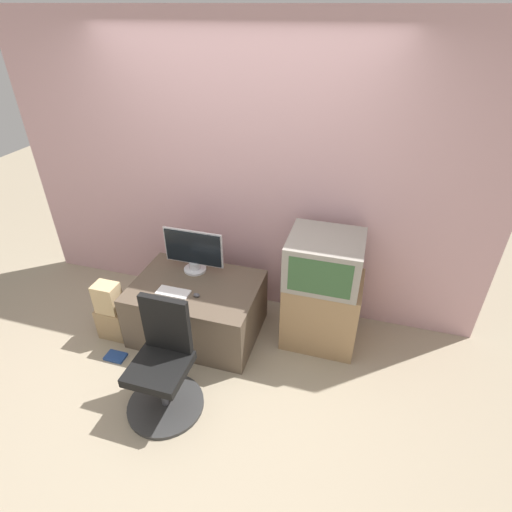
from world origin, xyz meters
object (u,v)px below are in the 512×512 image
Objects in this scene: main_monitor at (194,251)px; crt_tv at (325,260)px; mouse at (196,295)px; keyboard at (173,292)px; book at (116,357)px; cardboard_box_lower at (114,322)px; office_chair at (163,370)px.

crt_tv is at bearing 1.03° from main_monitor.
mouse is 0.09× the size of crt_tv.
mouse reaches higher than keyboard.
cardboard_box_lower is at bearing 121.43° from book.
main_monitor is 1.85× the size of cardboard_box_lower.
main_monitor is 1.96× the size of keyboard.
book is (-1.63, -0.76, -0.83)m from crt_tv.
keyboard is (-0.04, -0.37, -0.19)m from main_monitor.
crt_tv reaches higher than keyboard.
cardboard_box_lower is (-0.58, -0.12, -0.38)m from keyboard.
keyboard is 0.31× the size of office_chair.
crt_tv is 1.99× the size of cardboard_box_lower.
keyboard is at bearing 108.73° from office_chair.
cardboard_box_lower is (-0.79, -0.13, -0.39)m from mouse.
keyboard is at bearing -176.77° from mouse.
mouse is 0.06× the size of office_chair.
office_chair is at bearing -89.24° from mouse.
office_chair is at bearing -71.27° from keyboard.
crt_tv reaches higher than office_chair.
mouse reaches higher than cardboard_box_lower.
cardboard_box_lower is at bearing 146.91° from office_chair.
main_monitor is 0.44m from mouse.
book is at bearing 157.27° from office_chair.
keyboard reaches higher than cardboard_box_lower.
crt_tv is at bearing 46.55° from office_chair.
keyboard is 1.30m from crt_tv.
cardboard_box_lower is (-1.78, -0.51, -0.69)m from crt_tv.
main_monitor is at bearing 115.21° from mouse.
cardboard_box_lower is 0.32m from book.
office_chair reaches higher than cardboard_box_lower.
keyboard is at bearing 11.49° from cardboard_box_lower.
main_monitor reaches higher than book.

